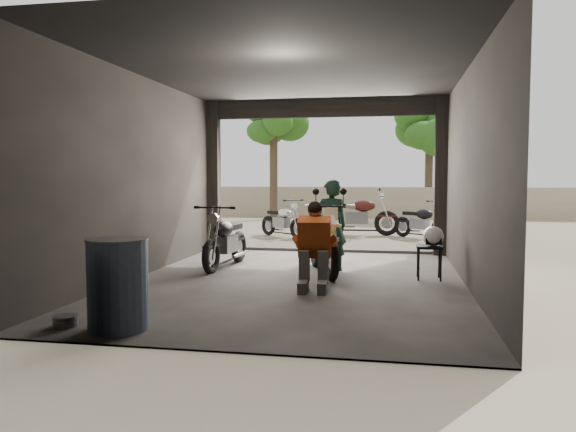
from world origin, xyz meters
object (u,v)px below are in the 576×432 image
(left_bike, at_px, (226,237))
(outside_bike_b, at_px, (359,212))
(outside_bike_a, at_px, (282,218))
(helmet, at_px, (433,236))
(sign_post, at_px, (476,176))
(main_bike, at_px, (323,238))
(stool, at_px, (429,250))
(outside_bike_c, at_px, (421,219))
(rider, at_px, (331,226))
(oil_drum, at_px, (118,286))
(mechanic, at_px, (314,248))

(left_bike, height_order, outside_bike_b, outside_bike_b)
(outside_bike_a, xyz_separation_m, helmet, (3.48, -5.74, 0.18))
(sign_post, bearing_deg, outside_bike_a, -172.37)
(main_bike, distance_m, stool, 1.70)
(outside_bike_c, height_order, stool, outside_bike_c)
(main_bike, xyz_separation_m, sign_post, (2.94, 4.04, 1.03))
(main_bike, height_order, left_bike, main_bike)
(left_bike, bearing_deg, helmet, -4.65)
(outside_bike_c, height_order, rider, rider)
(left_bike, xyz_separation_m, outside_bike_b, (1.96, 6.00, 0.09))
(outside_bike_b, relative_size, rider, 1.22)
(outside_bike_b, distance_m, oil_drum, 10.25)
(main_bike, relative_size, mechanic, 1.46)
(outside_bike_b, relative_size, oil_drum, 1.98)
(stool, height_order, sign_post, sign_post)
(main_bike, relative_size, outside_bike_c, 1.17)
(main_bike, relative_size, rider, 1.14)
(rider, bearing_deg, main_bike, 43.41)
(main_bike, xyz_separation_m, helmet, (1.73, -0.31, 0.10))
(outside_bike_b, relative_size, mechanic, 1.57)
(outside_bike_c, height_order, oil_drum, outside_bike_c)
(outside_bike_c, xyz_separation_m, stool, (-0.16, -5.96, -0.04))
(rider, xyz_separation_m, helmet, (1.63, -0.55, -0.08))
(mechanic, height_order, oil_drum, mechanic)
(left_bike, xyz_separation_m, outside_bike_a, (-0.00, 5.16, -0.05))
(mechanic, relative_size, stool, 2.23)
(outside_bike_b, bearing_deg, sign_post, -130.49)
(outside_bike_a, bearing_deg, stool, -110.18)
(left_bike, xyz_separation_m, oil_drum, (0.08, -4.08, -0.08))
(mechanic, bearing_deg, oil_drum, -128.79)
(main_bike, relative_size, stool, 3.26)
(helmet, bearing_deg, left_bike, -169.64)
(outside_bike_c, bearing_deg, left_bike, -172.56)
(main_bike, bearing_deg, stool, -27.52)
(outside_bike_a, distance_m, mechanic, 7.04)
(outside_bike_b, height_order, oil_drum, outside_bike_b)
(outside_bike_a, relative_size, sign_post, 0.63)
(main_bike, bearing_deg, oil_drum, -131.67)
(outside_bike_a, xyz_separation_m, oil_drum, (0.09, -9.24, -0.03))
(left_bike, height_order, stool, left_bike)
(left_bike, bearing_deg, outside_bike_b, 76.61)
(oil_drum, xyz_separation_m, sign_post, (4.60, 7.85, 1.14))
(left_bike, xyz_separation_m, mechanic, (1.78, -1.65, 0.05))
(main_bike, xyz_separation_m, rider, (0.10, 0.24, 0.19))
(outside_bike_c, xyz_separation_m, sign_post, (1.10, -1.65, 1.10))
(helmet, bearing_deg, stool, 171.57)
(mechanic, xyz_separation_m, oil_drum, (-1.70, -2.43, -0.13))
(sign_post, bearing_deg, helmet, -81.37)
(outside_bike_b, distance_m, outside_bike_c, 1.73)
(rider, xyz_separation_m, mechanic, (-0.06, -1.62, -0.17))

